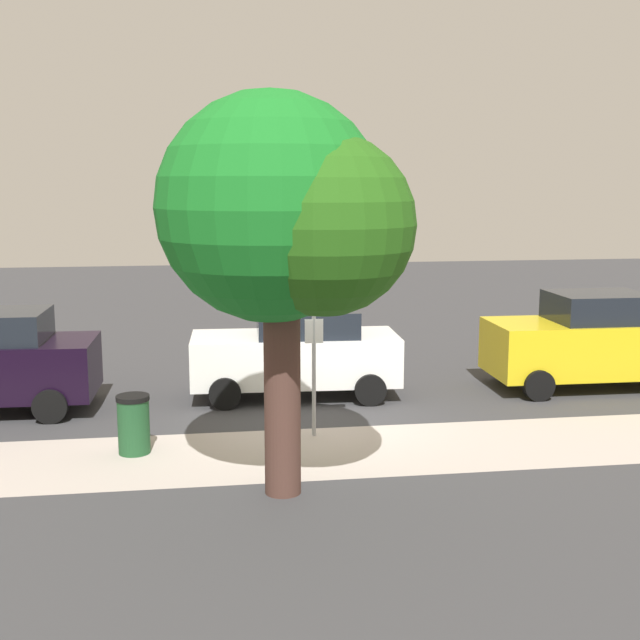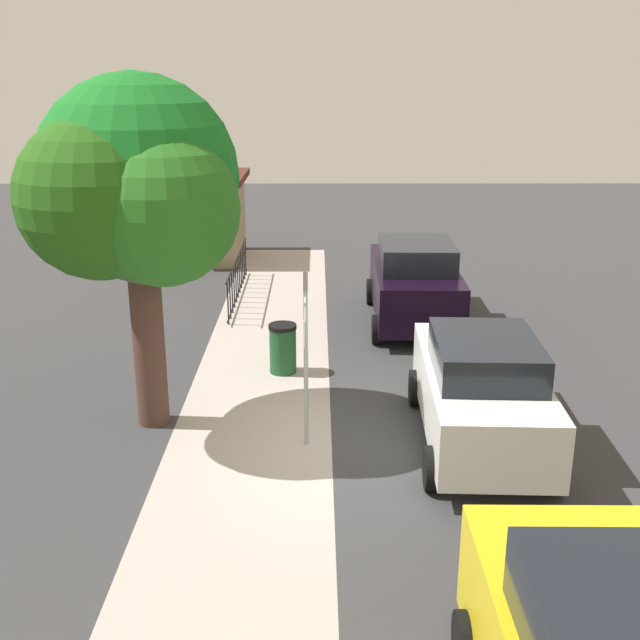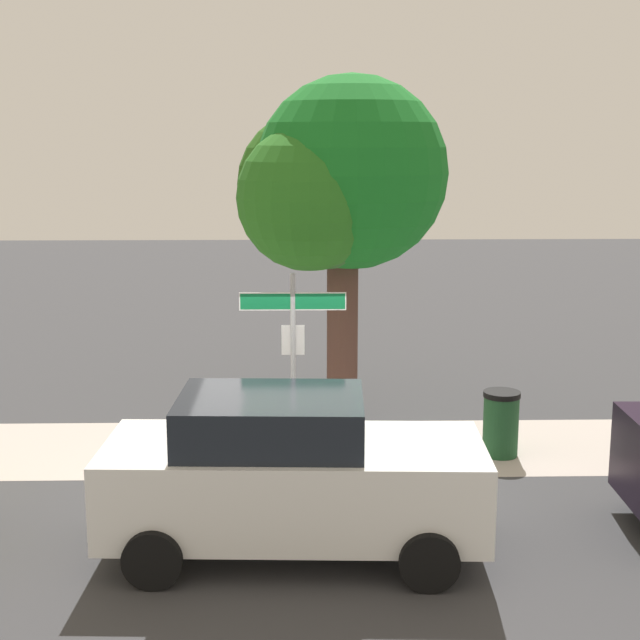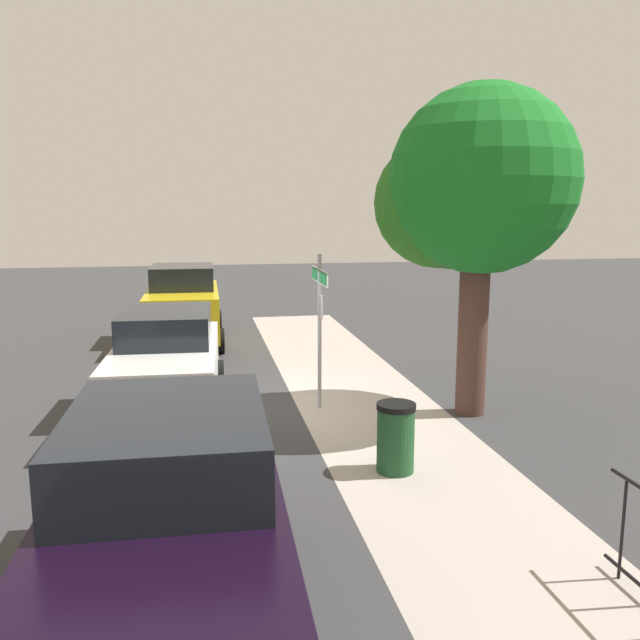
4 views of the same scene
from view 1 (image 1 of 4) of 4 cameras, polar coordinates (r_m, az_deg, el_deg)
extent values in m
plane|color=#38383A|center=(14.91, -0.45, -7.61)|extent=(60.00, 60.00, 0.00)
cube|color=#AFA39A|center=(13.54, -8.21, -9.51)|extent=(24.00, 2.60, 0.00)
cylinder|color=#9EA0A5|center=(14.16, -0.43, -2.65)|extent=(0.07, 0.07, 2.82)
cube|color=#0F723D|center=(13.98, -0.44, 1.44)|extent=(1.45, 0.02, 0.22)
cube|color=white|center=(13.98, -0.44, 1.45)|extent=(1.48, 0.02, 0.25)
cube|color=silver|center=(14.05, -0.42, -0.79)|extent=(0.32, 0.02, 0.42)
cylinder|color=#4D322A|center=(11.59, -2.65, -5.80)|extent=(0.52, 0.52, 2.68)
sphere|color=#177122|center=(11.15, -3.46, 7.89)|extent=(3.15, 3.15, 3.15)
sphere|color=#255B15|center=(10.80, 0.29, 6.70)|extent=(2.44, 2.44, 2.44)
sphere|color=#2C6129|center=(11.48, -0.97, 6.33)|extent=(2.44, 2.44, 2.44)
sphere|color=#286D1E|center=(11.73, -0.27, 6.14)|extent=(2.31, 2.31, 2.31)
cube|color=gold|center=(18.54, 18.09, -1.82)|extent=(4.19, 1.89, 1.14)
cube|color=black|center=(18.50, 18.93, 0.87)|extent=(2.02, 1.65, 0.61)
cylinder|color=black|center=(17.26, 15.06, -4.44)|extent=(0.64, 0.23, 0.64)
cylinder|color=black|center=(18.93, 12.92, -3.11)|extent=(0.64, 0.23, 0.64)
cylinder|color=black|center=(20.09, 20.52, -2.75)|extent=(0.64, 0.23, 0.64)
cube|color=white|center=(16.91, -1.77, -2.69)|extent=(4.32, 1.90, 0.98)
cube|color=black|center=(16.78, -0.92, -0.12)|extent=(2.10, 1.60, 0.55)
cylinder|color=black|center=(16.15, -6.68, -5.14)|extent=(0.65, 0.25, 0.64)
cylinder|color=black|center=(17.82, -6.61, -3.73)|extent=(0.65, 0.25, 0.64)
cylinder|color=black|center=(16.36, 3.53, -4.89)|extent=(0.65, 0.25, 0.64)
cylinder|color=black|center=(18.01, 2.63, -3.53)|extent=(0.65, 0.25, 0.64)
cylinder|color=black|center=(15.97, -18.37, -5.75)|extent=(0.65, 0.24, 0.64)
cylinder|color=black|center=(17.72, -17.22, -4.18)|extent=(0.65, 0.24, 0.64)
cylinder|color=#1E4C28|center=(13.84, -12.91, -7.29)|extent=(0.52, 0.52, 0.90)
cylinder|color=black|center=(13.70, -12.99, -5.33)|extent=(0.55, 0.55, 0.08)
camera|label=2|loc=(18.98, 35.29, 11.53)|focal=43.10mm
camera|label=3|loc=(26.32, -4.46, 10.18)|focal=51.97mm
camera|label=4|loc=(18.44, -39.32, 5.09)|focal=36.65mm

